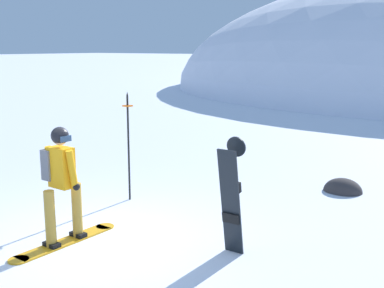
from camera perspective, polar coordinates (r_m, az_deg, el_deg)
The scene contains 6 objects.
ground_plane at distance 7.48m, azimuth -11.58°, elevation -11.14°, with size 300.00×300.00×0.00m, color white.
snowboarder_main at distance 7.31m, azimuth -14.90°, elevation -4.22°, with size 0.64×1.84×1.71m.
spare_snowboard at distance 6.70m, azimuth 4.58°, elevation -6.06°, with size 0.28×0.31×1.64m.
piste_marker_near at distance 9.09m, azimuth -7.36°, elevation 0.57°, with size 0.20×0.20×2.02m.
rock_dark at distance 13.29m, azimuth -15.28°, elevation -1.41°, with size 0.44×0.38×0.31m.
rock_mid at distance 10.22m, azimuth 17.00°, elevation -5.27°, with size 0.76×0.65×0.53m.
Camera 1 is at (5.03, -4.76, 2.82)m, focal length 46.20 mm.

